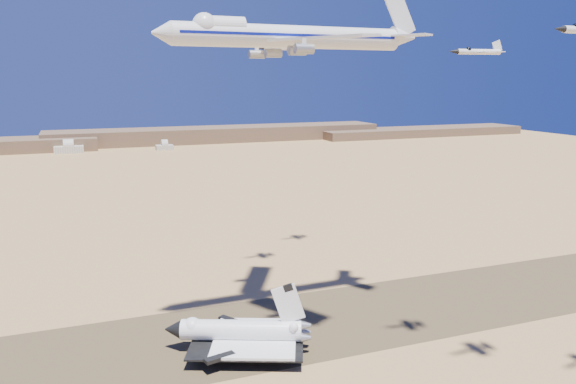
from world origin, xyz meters
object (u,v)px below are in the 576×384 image
object	(u,v)px
crew_b	(283,355)
chase_jet_e	(278,48)
crew_c	(279,360)
chase_jet_f	(319,42)
shuttle	(240,333)
crew_a	(265,357)
chase_jet_a	(478,52)
carrier_747	(283,36)

from	to	relation	value
crew_b	chase_jet_e	bearing A→B (deg)	-44.96
crew_c	chase_jet_f	size ratio (longest dim) A/B	0.11
shuttle	crew_c	distance (m)	14.31
crew_a	chase_jet_a	world-z (taller)	chase_jet_a
shuttle	crew_a	distance (m)	10.39
crew_b	crew_c	xyz separation A→B (m)	(-1.89, -1.78, -0.08)
shuttle	chase_jet_a	xyz separation A→B (m)	(53.17, -31.44, 79.55)
crew_a	crew_c	distance (m)	4.33
carrier_747	crew_b	bearing A→B (deg)	-112.86
chase_jet_a	chase_jet_f	xyz separation A→B (m)	(4.00, 105.67, 8.34)
shuttle	carrier_747	bearing A→B (deg)	49.93
carrier_747	crew_a	size ratio (longest dim) A/B	49.71
chase_jet_f	chase_jet_a	bearing A→B (deg)	-100.73
shuttle	crew_a	size ratio (longest dim) A/B	26.18
chase_jet_f	crew_b	bearing A→B (deg)	-128.09
crew_b	chase_jet_e	xyz separation A→B (m)	(21.33, 62.16, 88.78)
chase_jet_f	carrier_747	bearing A→B (deg)	-130.13
crew_c	chase_jet_a	bearing A→B (deg)	-156.66
crew_c	chase_jet_f	world-z (taller)	chase_jet_f
shuttle	crew_b	size ratio (longest dim) A/B	24.95
crew_a	crew_c	xyz separation A→B (m)	(3.15, -2.97, -0.04)
chase_jet_a	chase_jet_e	world-z (taller)	chase_jet_e
crew_a	crew_b	bearing A→B (deg)	-103.51
crew_a	crew_b	world-z (taller)	crew_b
shuttle	crew_b	distance (m)	14.26
carrier_747	chase_jet_f	bearing A→B (deg)	56.86
shuttle	chase_jet_f	xyz separation A→B (m)	(57.16, 74.24, 87.88)
chase_jet_e	chase_jet_f	size ratio (longest dim) A/B	1.03
shuttle	chase_jet_f	bearing A→B (deg)	74.78
shuttle	carrier_747	xyz separation A→B (m)	(17.00, 8.87, 84.92)
chase_jet_e	chase_jet_f	world-z (taller)	chase_jet_f
chase_jet_a	crew_c	bearing A→B (deg)	162.64
carrier_747	crew_a	world-z (taller)	carrier_747
carrier_747	chase_jet_a	xyz separation A→B (m)	(36.17, -40.31, -5.37)
chase_jet_f	chase_jet_e	bearing A→B (deg)	-149.39
crew_a	chase_jet_e	size ratio (longest dim) A/B	0.11
crew_a	chase_jet_e	xyz separation A→B (m)	(26.37, 60.97, 88.82)
crew_a	chase_jet_f	distance (m)	134.26
chase_jet_a	chase_jet_f	bearing A→B (deg)	95.23
crew_a	shuttle	bearing A→B (deg)	32.82
shuttle	carrier_747	distance (m)	87.06
carrier_747	crew_b	distance (m)	91.69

